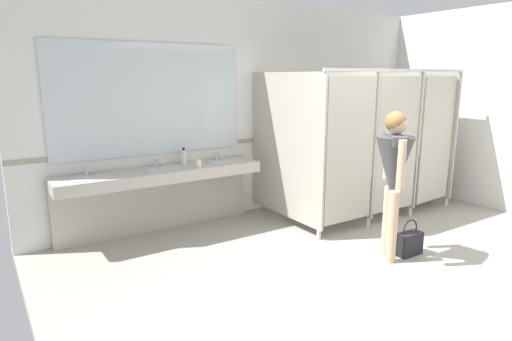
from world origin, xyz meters
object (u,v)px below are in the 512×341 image
(person_standing, at_px, (394,168))
(handbag, at_px, (409,243))
(soap_dispenser, at_px, (184,157))
(paper_cup, at_px, (198,163))

(person_standing, relative_size, handbag, 3.89)
(person_standing, bearing_deg, soap_dispenser, 122.66)
(handbag, bearing_deg, paper_cup, 129.30)
(person_standing, bearing_deg, paper_cup, 124.99)
(paper_cup, bearing_deg, handbag, -50.70)
(person_standing, xyz_separation_m, handbag, (0.28, -0.06, -0.87))
(handbag, height_order, soap_dispenser, soap_dispenser)
(person_standing, relative_size, paper_cup, 17.51)
(handbag, distance_m, soap_dispenser, 2.94)
(handbag, relative_size, soap_dispenser, 1.95)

